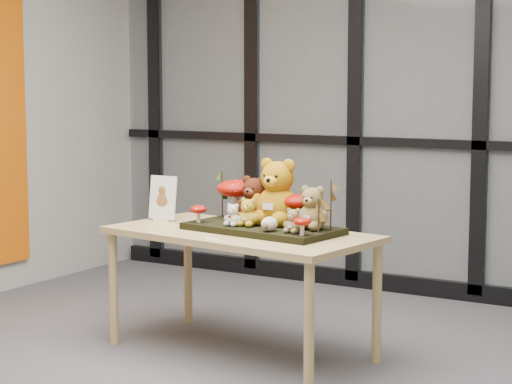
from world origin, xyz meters
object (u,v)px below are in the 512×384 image
Objects in this scene: mushroom_back_right at (299,208)px; mushroom_front_left at (198,213)px; bear_pooh_yellow at (278,188)px; bear_small_yellow at (248,211)px; mushroom_back_left at (236,197)px; plush_cream_hedgehog at (269,223)px; display_table at (241,244)px; sign_holder at (163,200)px; diorama_tray at (263,229)px; bear_white_bow at (233,214)px; bear_brown_medium at (254,196)px; mushroom_front_right at (302,225)px; bear_tan_back at (312,205)px; bear_beige_small at (293,219)px.

mushroom_front_left is at bearing -162.11° from mushroom_back_right.
bear_pooh_yellow is 2.36× the size of bear_small_yellow.
mushroom_back_left is (-0.31, 0.08, -0.08)m from bear_pooh_yellow.
bear_small_yellow is 0.27m from mushroom_back_right.
mushroom_front_left reaches higher than plush_cream_hedgehog.
bear_pooh_yellow is (0.16, 0.12, 0.30)m from display_table.
bear_small_yellow is 0.64× the size of sign_holder.
diorama_tray is 6.23× the size of bear_white_bow.
bear_pooh_yellow is at bearing 117.28° from plush_cream_hedgehog.
bear_brown_medium is 0.54m from mushroom_front_right.
bear_brown_medium is 2.70× the size of mushroom_front_right.
diorama_tray is 0.70m from sign_holder.
bear_brown_medium is at bearing 145.39° from diorama_tray.
mushroom_front_left is at bearing -148.96° from bear_pooh_yellow.
bear_small_yellow reaches higher than mushroom_front_left.
bear_brown_medium is at bearing 4.76° from sign_holder.
bear_tan_back is 0.25m from plush_cream_hedgehog.
bear_pooh_yellow is at bearing 23.52° from mushroom_front_left.
mushroom_front_left is at bearing -167.53° from bear_small_yellow.
sign_holder reaches higher than plush_cream_hedgehog.
plush_cream_hedgehog is 0.48m from mushroom_front_left.
bear_beige_small is (0.37, -0.10, 0.17)m from display_table.
mushroom_front_left is (-0.61, 0.05, -0.02)m from bear_beige_small.
diorama_tray is 0.22m from mushroom_back_right.
diorama_tray is at bearing 14.22° from mushroom_front_left.
bear_small_yellow is at bearing -10.09° from sign_holder.
mushroom_back_left reaches higher than bear_beige_small.
bear_beige_small is (0.31, -0.07, -0.01)m from bear_small_yellow.
bear_pooh_yellow is at bearing 137.43° from mushroom_front_right.
bear_small_yellow is at bearing -62.33° from bear_brown_medium.
bear_beige_small is at bearing -38.18° from bear_pooh_yellow.
bear_tan_back is 1.81× the size of bear_beige_small.
diorama_tray is 0.30m from bear_beige_small.
sign_holder is at bearing 173.46° from plush_cream_hedgehog.
bear_pooh_yellow reaches higher than plush_cream_hedgehog.
bear_tan_back is 0.57m from mushroom_back_left.
mushroom_back_right reaches higher than bear_white_bow.
bear_brown_medium is at bearing 141.14° from plush_cream_hedgehog.
sign_holder is (-1.03, 0.24, 0.03)m from mushroom_front_right.
sign_holder is at bearing -167.97° from bear_brown_medium.
mushroom_back_left reaches higher than plush_cream_hedgehog.
mushroom_back_right is (0.29, 0.12, 0.20)m from display_table.
bear_brown_medium is 2.65× the size of mushroom_front_left.
bear_beige_small is 0.53× the size of sign_holder.
mushroom_back_left reaches higher than sign_holder.
bear_brown_medium is 1.16× the size of mushroom_back_left.
bear_beige_small is at bearing -4.27° from mushroom_front_left.
display_table is 11.45× the size of bear_white_bow.
display_table is at bearing -52.26° from mushroom_back_left.
bear_small_yellow is 0.70× the size of mushroom_back_left.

